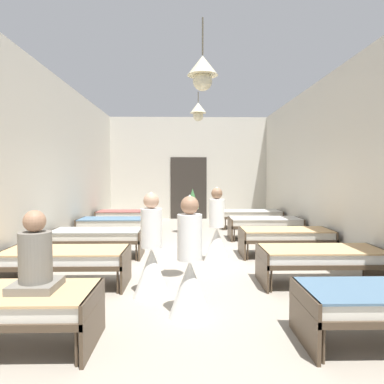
# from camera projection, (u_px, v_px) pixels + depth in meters

# --- Properties ---
(ground_plane) EXTENTS (6.68, 13.13, 0.10)m
(ground_plane) POSITION_uv_depth(u_px,v_px,m) (192.00, 259.00, 7.28)
(ground_plane) COLOR #9E9384
(room_shell) EXTENTS (6.48, 12.73, 3.96)m
(room_shell) POSITION_uv_depth(u_px,v_px,m) (191.00, 164.00, 8.51)
(room_shell) COLOR beige
(room_shell) RESTS_ON ground
(bed_left_row_1) EXTENTS (1.90, 0.84, 0.57)m
(bed_left_row_1) POSITION_uv_depth(u_px,v_px,m) (66.00, 258.00, 5.31)
(bed_left_row_1) COLOR #473828
(bed_left_row_1) RESTS_ON ground
(bed_right_row_1) EXTENTS (1.90, 0.84, 0.57)m
(bed_right_row_1) POSITION_uv_depth(u_px,v_px,m) (321.00, 257.00, 5.39)
(bed_right_row_1) COLOR #473828
(bed_right_row_1) RESTS_ON ground
(bed_left_row_2) EXTENTS (1.90, 0.84, 0.57)m
(bed_left_row_2) POSITION_uv_depth(u_px,v_px,m) (97.00, 236.00, 7.21)
(bed_left_row_2) COLOR #473828
(bed_left_row_2) RESTS_ON ground
(bed_right_row_2) EXTENTS (1.90, 0.84, 0.57)m
(bed_right_row_2) POSITION_uv_depth(u_px,v_px,m) (286.00, 235.00, 7.29)
(bed_right_row_2) COLOR #473828
(bed_right_row_2) RESTS_ON ground
(bed_left_row_3) EXTENTS (1.90, 0.84, 0.57)m
(bed_left_row_3) POSITION_uv_depth(u_px,v_px,m) (115.00, 223.00, 9.11)
(bed_left_row_3) COLOR #473828
(bed_left_row_3) RESTS_ON ground
(bed_right_row_3) EXTENTS (1.90, 0.84, 0.57)m
(bed_right_row_3) POSITION_uv_depth(u_px,v_px,m) (265.00, 223.00, 9.19)
(bed_right_row_3) COLOR #473828
(bed_right_row_3) RESTS_ON ground
(bed_left_row_4) EXTENTS (1.90, 0.84, 0.57)m
(bed_left_row_4) POSITION_uv_depth(u_px,v_px,m) (127.00, 215.00, 11.01)
(bed_left_row_4) COLOR #473828
(bed_left_row_4) RESTS_ON ground
(bed_right_row_4) EXTENTS (1.90, 0.84, 0.57)m
(bed_right_row_4) POSITION_uv_depth(u_px,v_px,m) (251.00, 215.00, 11.09)
(bed_right_row_4) COLOR #473828
(bed_right_row_4) RESTS_ON ground
(nurse_near_aisle) EXTENTS (0.52, 0.52, 1.49)m
(nurse_near_aisle) POSITION_uv_depth(u_px,v_px,m) (190.00, 274.00, 4.16)
(nurse_near_aisle) COLOR white
(nurse_near_aisle) RESTS_ON ground
(nurse_mid_aisle) EXTENTS (0.52, 0.52, 1.49)m
(nurse_mid_aisle) POSITION_uv_depth(u_px,v_px,m) (217.00, 236.00, 6.74)
(nurse_mid_aisle) COLOR white
(nurse_mid_aisle) RESTS_ON ground
(nurse_far_aisle) EXTENTS (0.52, 0.52, 1.49)m
(nurse_far_aisle) POSITION_uv_depth(u_px,v_px,m) (152.00, 259.00, 4.86)
(nurse_far_aisle) COLOR white
(nurse_far_aisle) RESTS_ON ground
(patient_seated_primary) EXTENTS (0.44, 0.44, 0.80)m
(patient_seated_primary) POSITION_uv_depth(u_px,v_px,m) (35.00, 260.00, 3.44)
(patient_seated_primary) COLOR slate
(patient_seated_primary) RESTS_ON bed_left_row_0
(potted_plant) EXTENTS (0.44, 0.44, 1.24)m
(potted_plant) POSITION_uv_depth(u_px,v_px,m) (193.00, 205.00, 11.88)
(potted_plant) COLOR brown
(potted_plant) RESTS_ON ground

